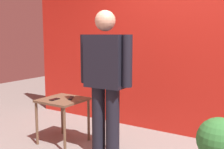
# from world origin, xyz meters

# --- Properties ---
(back_wall_red) EXTENTS (5.39, 0.12, 2.75)m
(back_wall_red) POSITION_xyz_m (0.00, 1.64, 1.37)
(back_wall_red) COLOR red
(back_wall_red) RESTS_ON ground_plane
(standing_person) EXTENTS (0.69, 0.26, 1.76)m
(standing_person) POSITION_xyz_m (-0.42, 0.37, 0.99)
(standing_person) COLOR black
(standing_person) RESTS_ON ground_plane
(side_table) EXTENTS (0.56, 0.56, 0.62)m
(side_table) POSITION_xyz_m (-1.18, 0.44, 0.53)
(side_table) COLOR brown
(side_table) RESTS_ON ground_plane
(cell_phone) EXTENTS (0.07, 0.15, 0.01)m
(cell_phone) POSITION_xyz_m (-1.23, 0.35, 0.62)
(cell_phone) COLOR black
(cell_phone) RESTS_ON side_table
(tv_remote) EXTENTS (0.12, 0.17, 0.02)m
(tv_remote) POSITION_xyz_m (-1.08, 0.51, 0.63)
(tv_remote) COLOR black
(tv_remote) RESTS_ON side_table
(potted_plant) EXTENTS (0.44, 0.44, 0.69)m
(potted_plant) POSITION_xyz_m (0.87, 0.44, 0.41)
(potted_plant) COLOR brown
(potted_plant) RESTS_ON ground_plane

